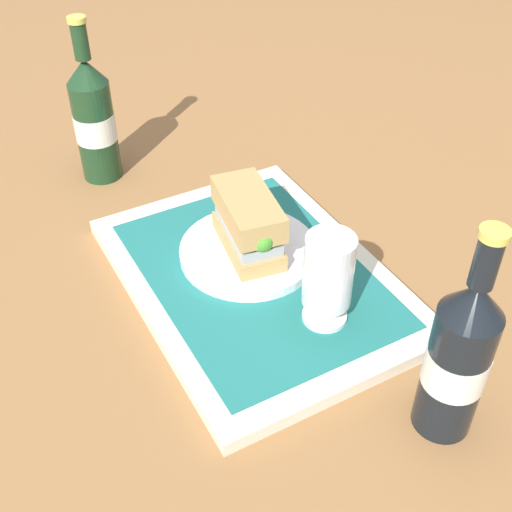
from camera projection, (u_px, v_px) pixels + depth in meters
name	position (u px, v px, depth m)	size (l,w,h in m)	color
ground_plane	(256.00, 284.00, 0.90)	(3.00, 3.00, 0.00)	olive
tray	(256.00, 279.00, 0.90)	(0.44, 0.32, 0.02)	beige
placemat	(256.00, 273.00, 0.89)	(0.38, 0.27, 0.00)	#1E6B66
plate	(248.00, 251.00, 0.91)	(0.19, 0.19, 0.01)	white
sandwich	(249.00, 224.00, 0.88)	(0.14, 0.08, 0.08)	tan
beer_glass	(328.00, 277.00, 0.78)	(0.06, 0.06, 0.12)	silver
beer_bottle	(458.00, 357.00, 0.66)	(0.07, 0.07, 0.27)	black
second_bottle	(94.00, 119.00, 1.04)	(0.07, 0.07, 0.27)	#19381E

